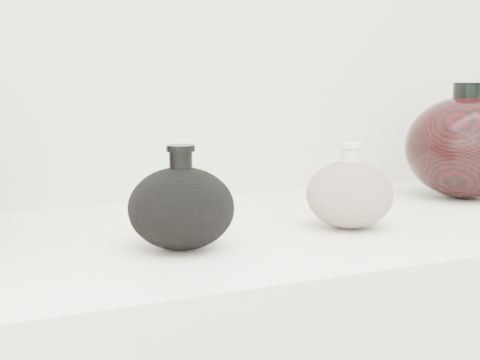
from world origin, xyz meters
name	(u,v)px	position (x,y,z in m)	size (l,w,h in m)	color
black_gourd_vase	(181,207)	(-0.06, 0.88, 0.95)	(0.14, 0.14, 0.13)	black
cream_gourd_vase	(350,194)	(0.19, 0.89, 0.95)	(0.14, 0.14, 0.12)	beige
right_round_pot	(466,147)	(0.50, 1.01, 0.99)	(0.23, 0.23, 0.20)	black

